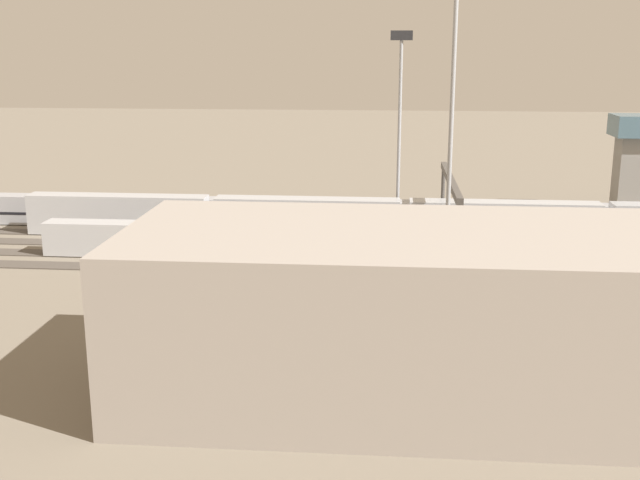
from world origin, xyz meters
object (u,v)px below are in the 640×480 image
Objects in this scene: light_mast_0 at (400,103)px; signal_gantry at (450,189)px; train_on_track_1 at (404,220)px; light_mast_1 at (453,89)px; train_on_track_0 at (381,216)px; control_tower at (632,156)px; maintenance_shed at (507,317)px; train_on_track_3 at (451,245)px.

light_mast_0 is 1.01× the size of signal_gantry.
train_on_track_1 is 3.77× the size of light_mast_0.
train_on_track_0 is at bearing -73.86° from light_mast_1.
maintenance_shed is at bearing 67.42° from control_tower.
maintenance_shed reaches higher than signal_gantry.
signal_gantry reaches higher than train_on_track_0.
train_on_track_3 is at bearing -88.27° from maintenance_shed.
train_on_track_1 is (5.02, -10.00, 0.53)m from train_on_track_3.
control_tower is at bearing -160.91° from light_mast_0.
control_tower is at bearing -149.26° from train_on_track_1.
maintenance_shed reaches higher than train_on_track_0.
control_tower reaches higher than maintenance_shed.
signal_gantry is (-5.09, 5.00, 4.80)m from train_on_track_1.
train_on_track_3 is 19.32m from light_mast_1.
control_tower is (-28.51, -37.40, -11.37)m from light_mast_1.
light_mast_0 is at bearing -82.49° from maintenance_shed.
light_mast_1 reaches higher than light_mast_0.
train_on_track_3 is 11.20m from train_on_track_1.
train_on_track_3 is at bearing 46.93° from control_tower.
light_mast_1 is at bearing 52.68° from control_tower.
signal_gantry is (-7.95, 10.00, 5.41)m from train_on_track_0.
train_on_track_0 is 8.53× the size of control_tower.
maintenance_shed is (-0.96, 39.02, -1.57)m from signal_gantry.
train_on_track_1 reaches higher than train_on_track_3.
light_mast_1 is at bearing 100.11° from light_mast_0.
light_mast_0 is 16.63m from signal_gantry.
signal_gantry reaches higher than train_on_track_1.
light_mast_0 reaches higher than train_on_track_0.
control_tower is at bearing -138.36° from signal_gantry.
light_mast_0 reaches higher than control_tower.
train_on_track_0 is at bearing -62.28° from train_on_track_3.
light_mast_0 reaches higher than train_on_track_3.
maintenance_shed is at bearing 97.82° from train_on_track_1.
light_mast_1 is 48.38m from control_tower.
signal_gantry is at bearing 135.48° from train_on_track_1.
light_mast_0 is at bearing -71.91° from train_on_track_3.
train_on_track_3 is 2.89× the size of light_mast_1.
light_mast_0 is 26.54m from light_mast_1.
train_on_track_0 is 13.88m from signal_gantry.
light_mast_0 is at bearing 19.09° from control_tower.
train_on_track_3 is at bearing 116.64° from train_on_track_1.
signal_gantry is (-5.87, 12.77, -8.90)m from light_mast_0.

